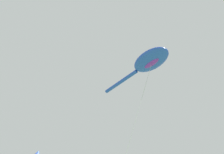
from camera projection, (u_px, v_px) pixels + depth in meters
name	position (u px, v px, depth m)	size (l,w,h in m)	color
big_show_kite	(149.00, 62.00, 22.47)	(6.95, 8.35, 18.39)	blue
small_kite_delta_white	(38.00, 154.00, 27.12)	(1.37, 3.27, 13.75)	blue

